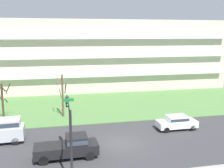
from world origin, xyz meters
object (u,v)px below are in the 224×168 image
object	(u,v)px
tree_far_left	(3,99)
traffic_signal_mast	(69,123)
pickup_black_center_right	(69,146)
tree_left	(63,94)
sedan_white_center_left	(177,122)

from	to	relation	value
tree_far_left	traffic_signal_mast	xyz separation A→B (m)	(7.40, -14.05, 1.20)
pickup_black_center_right	traffic_signal_mast	world-z (taller)	traffic_signal_mast
tree_left	pickup_black_center_right	xyz separation A→B (m)	(0.23, -11.58, -1.94)
tree_far_left	tree_left	bearing A→B (deg)	-0.67
tree_far_left	pickup_black_center_right	distance (m)	13.91
tree_left	pickup_black_center_right	world-z (taller)	tree_left
traffic_signal_mast	pickup_black_center_right	bearing A→B (deg)	89.84
pickup_black_center_right	traffic_signal_mast	size ratio (longest dim) A/B	0.90
sedan_white_center_left	traffic_signal_mast	size ratio (longest dim) A/B	0.73
pickup_black_center_right	traffic_signal_mast	bearing A→B (deg)	-91.74
pickup_black_center_right	tree_far_left	bearing A→B (deg)	120.84
tree_far_left	traffic_signal_mast	distance (m)	15.93
sedan_white_center_left	traffic_signal_mast	xyz separation A→B (m)	(-12.03, -6.89, 3.02)
tree_left	sedan_white_center_left	xyz separation A→B (m)	(12.25, -7.08, -2.08)
pickup_black_center_right	sedan_white_center_left	bearing A→B (deg)	18.91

